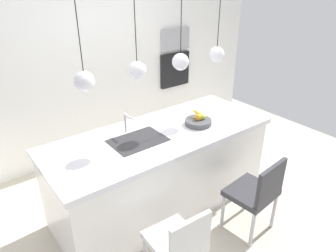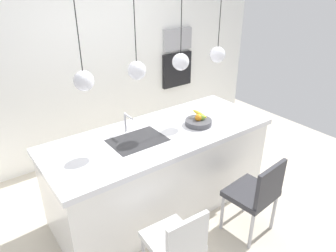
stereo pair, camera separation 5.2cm
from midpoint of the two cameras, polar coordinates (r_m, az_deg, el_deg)
floor at (r=3.90m, az=-0.82°, el=-13.79°), size 6.60×6.60×0.00m
back_wall at (r=4.60m, az=-13.22°, el=10.33°), size 6.00×0.10×2.60m
kitchen_island at (r=3.61m, az=-0.87°, el=-7.93°), size 2.50×0.99×0.96m
sink_basin at (r=3.23m, az=-5.08°, el=-2.67°), size 0.56×0.40×0.02m
faucet at (r=3.33m, az=-7.11°, el=1.00°), size 0.02×0.17×0.22m
fruit_bowl at (r=3.54m, az=6.02°, el=0.86°), size 0.30×0.30×0.16m
microwave at (r=5.21m, az=1.95°, el=15.49°), size 0.54×0.08×0.34m
oven at (r=5.32m, az=1.87°, el=10.20°), size 0.56×0.08×0.56m
chair_near at (r=2.80m, az=2.10°, el=-20.38°), size 0.43×0.48×0.83m
chair_middle at (r=3.35m, az=16.21°, el=-11.52°), size 0.51×0.47×0.88m
pendant_light_left at (r=2.74m, az=-14.52°, el=8.00°), size 0.17×0.17×0.77m
pendant_light_center_left at (r=2.96m, az=-5.18°, el=10.07°), size 0.17×0.17×0.77m
pendant_light_center_right at (r=3.25m, az=2.78°, el=11.61°), size 0.17×0.17×0.77m
pendant_light_right at (r=3.59m, az=9.40°, el=12.71°), size 0.17×0.17×0.77m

